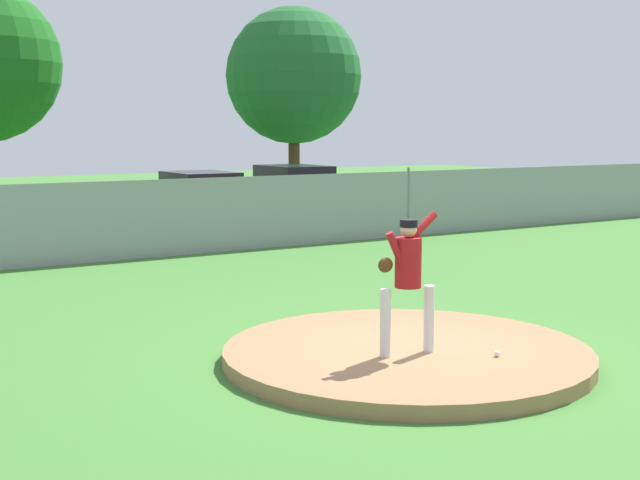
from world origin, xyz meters
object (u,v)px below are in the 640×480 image
parked_car_burgundy (294,195)px  traffic_cone_orange (372,206)px  pitcher_youth (407,272)px  parked_car_red (201,201)px  baseball (497,354)px

parked_car_burgundy → traffic_cone_orange: bearing=14.4°
traffic_cone_orange → pitcher_youth: bearing=-124.9°
pitcher_youth → parked_car_red: (4.36, 15.19, -0.41)m
pitcher_youth → parked_car_red: 15.81m
pitcher_youth → parked_car_red: size_ratio=0.40×
parked_car_red → traffic_cone_orange: bearing=6.3°
pitcher_youth → baseball: pitcher_youth is taller
parked_car_burgundy → traffic_cone_orange: size_ratio=7.85×
baseball → parked_car_red: parked_car_red is taller
pitcher_youth → baseball: 1.45m
baseball → traffic_cone_orange: traffic_cone_orange is taller
parked_car_red → pitcher_youth: bearing=-106.0°
parked_car_burgundy → traffic_cone_orange: 3.86m
baseball → pitcher_youth: bearing=141.6°
pitcher_youth → parked_car_burgundy: pitcher_youth is taller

